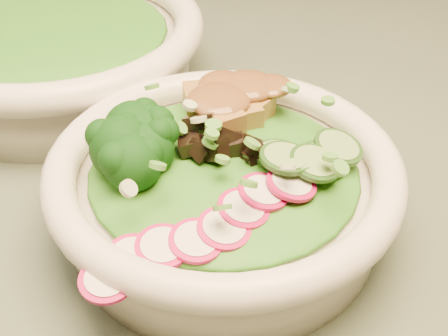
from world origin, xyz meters
TOP-DOWN VIEW (x-y plane):
  - dining_table at (0.00, 0.00)m, footprint 1.20×0.80m
  - salad_bowl at (-0.10, -0.08)m, footprint 0.24×0.24m
  - side_bowl at (-0.13, 0.17)m, footprint 0.27×0.27m
  - lettuce_bed at (-0.10, -0.08)m, footprint 0.18×0.18m
  - side_lettuce at (-0.13, 0.17)m, footprint 0.18×0.18m
  - broccoli_florets at (-0.15, -0.04)m, footprint 0.08×0.07m
  - radish_slices at (-0.14, -0.12)m, footprint 0.10×0.05m
  - cucumber_slices at (-0.06, -0.11)m, footprint 0.07×0.07m
  - mushroom_heap at (-0.10, -0.07)m, footprint 0.07×0.07m
  - tofu_cubes at (-0.07, -0.03)m, footprint 0.09×0.06m
  - peanut_sauce at (-0.07, -0.03)m, footprint 0.06×0.05m
  - scallion_garnish at (-0.10, -0.08)m, footprint 0.17×0.17m

SIDE VIEW (x-z plane):
  - dining_table at x=0.00m, z-range 0.26..1.01m
  - salad_bowl at x=-0.10m, z-range 0.75..0.82m
  - side_bowl at x=-0.13m, z-range 0.75..0.83m
  - lettuce_bed at x=-0.10m, z-range 0.79..0.81m
  - radish_slices at x=-0.14m, z-range 0.80..0.82m
  - side_lettuce at x=-0.13m, z-range 0.80..0.82m
  - cucumber_slices at x=-0.06m, z-range 0.80..0.83m
  - tofu_cubes at x=-0.07m, z-range 0.80..0.83m
  - mushroom_heap at x=-0.10m, z-range 0.80..0.83m
  - broccoli_florets at x=-0.15m, z-range 0.80..0.84m
  - scallion_garnish at x=-0.10m, z-range 0.81..0.83m
  - peanut_sauce at x=-0.07m, z-range 0.82..0.83m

